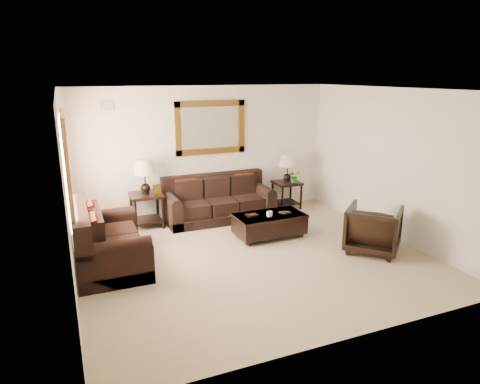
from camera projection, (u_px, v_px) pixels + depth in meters
name	position (u px, v px, depth m)	size (l,w,h in m)	color
room	(254.00, 177.00, 6.73)	(5.51, 5.01, 2.71)	gray
window	(67.00, 168.00, 6.48)	(0.07, 1.96, 1.66)	white
mirror	(211.00, 128.00, 8.84)	(1.50, 0.06, 1.10)	#532D10
air_vent	(107.00, 106.00, 7.97)	(0.25, 0.02, 0.18)	#999999
sofa	(218.00, 203.00, 8.88)	(2.20, 0.95, 0.90)	black
loveseat	(106.00, 244.00, 6.64)	(1.04, 1.76, 0.99)	black
end_table_left	(145.00, 183.00, 8.28)	(0.62, 0.62, 1.35)	black
end_table_right	(287.00, 173.00, 9.49)	(0.55, 0.55, 1.21)	black
coffee_table	(269.00, 223.00, 7.88)	(1.29, 0.72, 0.54)	black
armchair	(374.00, 227.00, 7.20)	(0.85, 0.79, 0.87)	black
potted_plant	(294.00, 177.00, 9.46)	(0.25, 0.28, 0.22)	#1F551D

